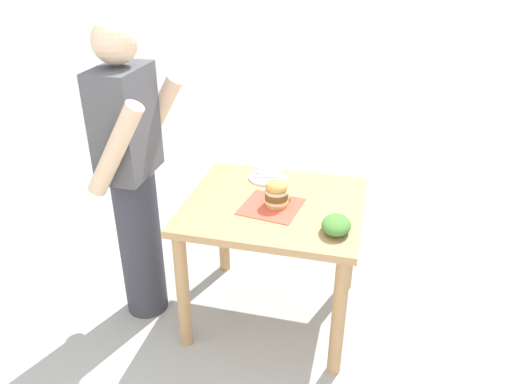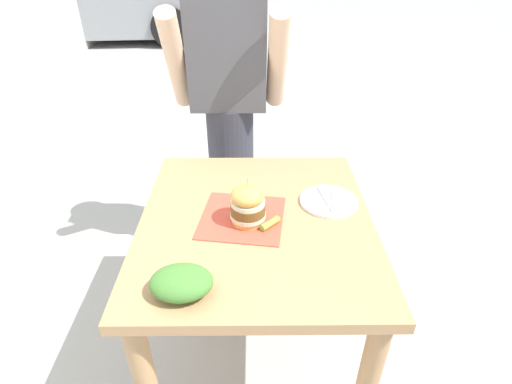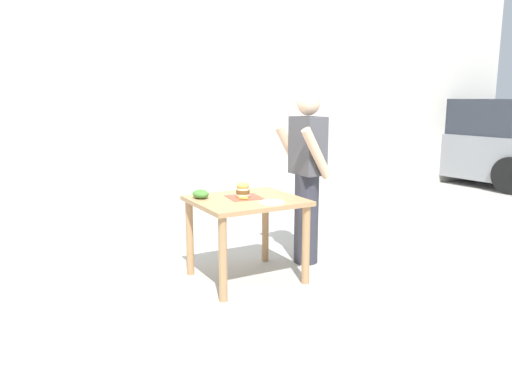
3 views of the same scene
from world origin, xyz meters
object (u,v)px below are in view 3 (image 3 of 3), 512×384
patio_table (246,213)px  side_salad (201,194)px  pickle_spear (244,198)px  parked_car_near_curb (474,144)px  diner_across_table (307,176)px  side_plate_with_forks (272,202)px  sandwich (243,190)px

patio_table → side_salad: (-0.21, -0.35, 0.18)m
patio_table → side_salad: size_ratio=5.19×
pickle_spear → parked_car_near_curb: parked_car_near_curb is taller
parked_car_near_curb → diner_across_table: bearing=-66.4°
side_plate_with_forks → parked_car_near_curb: size_ratio=0.05×
patio_table → diner_across_table: size_ratio=0.55×
pickle_spear → side_salad: side_salad is taller
patio_table → parked_car_near_curb: (-2.68, 6.57, 0.11)m
side_plate_with_forks → parked_car_near_curb: 7.11m
sandwich → diner_across_table: size_ratio=0.11×
sandwich → parked_car_near_curb: parked_car_near_curb is taller
side_plate_with_forks → side_salad: side_salad is taller
patio_table → sandwich: size_ratio=5.20×
patio_table → pickle_spear: pickle_spear is taller
sandwich → diner_across_table: bearing=97.4°
side_plate_with_forks → parked_car_near_curb: bearing=114.5°
sandwich → side_plate_with_forks: (0.31, 0.12, -0.07)m
sandwich → diner_across_table: (-0.10, 0.76, 0.06)m
pickle_spear → side_plate_with_forks: (0.23, 0.15, -0.01)m
patio_table → side_plate_with_forks: size_ratio=4.24×
sandwich → side_salad: (-0.18, -0.33, -0.04)m
pickle_spear → diner_across_table: 0.82m
sandwich → pickle_spear: (0.08, -0.03, -0.06)m
diner_across_table → pickle_spear: bearing=-77.5°
diner_across_table → patio_table: bearing=-80.2°
sandwich → side_plate_with_forks: sandwich is taller
patio_table → parked_car_near_curb: 7.10m
diner_across_table → side_salad: bearing=-94.5°
patio_table → parked_car_near_curb: bearing=112.2°
side_salad → diner_across_table: bearing=85.5°
pickle_spear → parked_car_near_curb: 7.16m
patio_table → pickle_spear: (0.05, -0.05, 0.15)m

